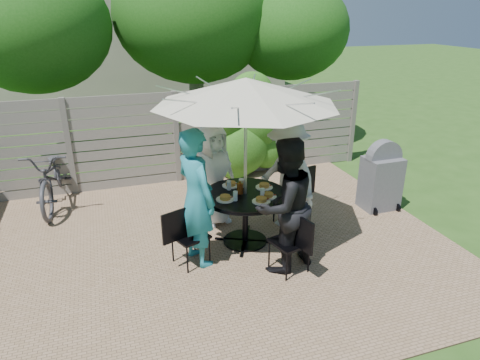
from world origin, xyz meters
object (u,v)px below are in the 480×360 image
object	(u,v)px
person_back	(213,175)
syrup_jug	(240,188)
plate_front	(261,200)
patio_table	(245,209)
chair_left	(190,247)
coffee_cup	(242,184)
chair_right	(292,208)
bbq_grill	(381,178)
person_front	(285,206)
plate_back	(231,184)
chair_back	(210,206)
plate_extra	(268,196)
glass_left	(235,196)
plate_left	(225,198)
bicycle	(54,176)
chair_front	(290,254)
glass_back	(229,185)
umbrella	(246,91)
glass_front	(262,193)
person_right	(287,176)
plate_right	(264,186)
person_left	(196,198)

from	to	relation	value
person_back	syrup_jug	xyz separation A→B (m)	(0.20, -0.76, 0.06)
person_back	plate_front	xyz separation A→B (m)	(0.39, -1.12, 0.00)
patio_table	chair_left	world-z (taller)	chair_left
patio_table	coffee_cup	size ratio (longest dim) A/B	13.15
chair_right	bbq_grill	bearing A→B (deg)	170.20
person_front	plate_back	world-z (taller)	person_front
chair_back	chair_left	xyz separation A→B (m)	(-0.60, -1.23, 0.02)
plate_extra	syrup_jug	size ratio (longest dim) A/B	1.50
chair_back	glass_left	distance (m)	1.27
person_front	plate_left	world-z (taller)	person_front
bicycle	person_back	bearing A→B (deg)	-25.98
chair_front	glass_back	size ratio (longest dim) A/B	6.46
umbrella	plate_front	bearing A→B (deg)	-70.88
plate_extra	glass_back	world-z (taller)	glass_back
umbrella	glass_front	world-z (taller)	umbrella
patio_table	chair_front	distance (m)	1.01
umbrella	plate_extra	world-z (taller)	umbrella
person_right	plate_right	world-z (taller)	person_right
plate_extra	bicycle	xyz separation A→B (m)	(-3.05, 2.59, -0.29)
patio_table	coffee_cup	xyz separation A→B (m)	(0.02, 0.24, 0.31)
chair_front	plate_front	world-z (taller)	chair_front
bicycle	person_right	bearing A→B (deg)	-24.18
chair_back	person_right	xyz separation A→B (m)	(1.10, -0.64, 0.64)
plate_front	glass_left	distance (m)	0.37
glass_front	plate_right	bearing A→B (deg)	64.62
person_left	patio_table	bearing A→B (deg)	-90.00
chair_back	chair_left	bearing A→B (deg)	-43.41
chair_left	chair_back	bearing A→B (deg)	42.27
syrup_jug	bicycle	size ratio (longest dim) A/B	0.08
glass_front	glass_left	bearing A→B (deg)	176.12
chair_back	bbq_grill	distance (m)	3.01
glass_left	bbq_grill	distance (m)	2.92
umbrella	plate_left	distance (m)	1.50
person_right	bbq_grill	distance (m)	1.88
chair_front	plate_left	bearing A→B (deg)	24.37
person_right	syrup_jug	distance (m)	0.89
coffee_cup	chair_back	bearing A→B (deg)	116.74
glass_left	syrup_jug	distance (m)	0.25
chair_left	glass_front	bearing A→B (deg)	-16.32
chair_left	chair_right	bearing A→B (deg)	-2.75
person_right	glass_back	world-z (taller)	person_right
plate_back	person_back	bearing A→B (deg)	109.12
person_right	plate_back	world-z (taller)	person_right
plate_left	glass_back	world-z (taller)	glass_back
plate_left	plate_extra	bearing A→B (deg)	-9.94
chair_front	person_left	bearing A→B (deg)	44.63
syrup_jug	bicycle	xyz separation A→B (m)	(-2.71, 2.34, -0.35)
bbq_grill	patio_table	bearing A→B (deg)	-172.33
person_front	plate_right	xyz separation A→B (m)	(0.07, 0.90, -0.09)
person_front	chair_right	xyz separation A→B (m)	(0.64, 1.10, -0.64)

